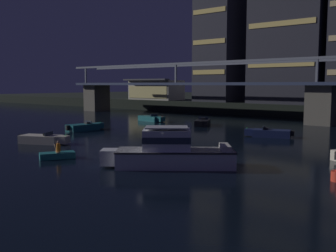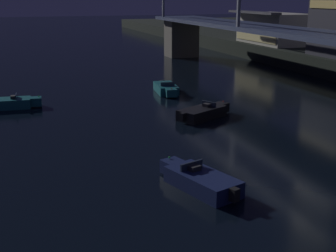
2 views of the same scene
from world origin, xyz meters
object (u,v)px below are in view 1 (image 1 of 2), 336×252
(speedboat_mid_center, at_px, (151,118))
(waterfront_pavilion, at_px, (156,90))
(river_bridge, at_px, (323,92))
(speedboat_near_right, at_px, (203,122))
(tower_west_tall, at_px, (294,7))
(speedboat_near_center, at_px, (43,139))
(speedboat_mid_right, at_px, (269,133))
(tower_west_low, at_px, (226,29))
(speedboat_far_left, at_px, (84,127))
(dinghy_with_paddler, at_px, (57,155))
(cabin_cruiser_near_left, at_px, (171,152))

(speedboat_mid_center, bearing_deg, waterfront_pavilion, 129.12)
(river_bridge, distance_m, waterfront_pavilion, 42.73)
(speedboat_near_right, relative_size, speedboat_mid_center, 0.94)
(tower_west_tall, height_order, speedboat_near_center, tower_west_tall)
(speedboat_near_right, bearing_deg, tower_west_tall, 85.09)
(tower_west_tall, bearing_deg, speedboat_mid_right, -72.46)
(tower_west_low, xyz_separation_m, waterfront_pavilion, (-16.10, -3.81, -12.67))
(speedboat_near_center, xyz_separation_m, speedboat_far_left, (-5.46, 9.48, 0.00))
(tower_west_low, xyz_separation_m, tower_west_tall, (14.68, -0.91, 2.59))
(dinghy_with_paddler, bearing_deg, tower_west_low, 107.55)
(tower_west_low, height_order, waterfront_pavilion, tower_west_low)
(cabin_cruiser_near_left, relative_size, speedboat_far_left, 1.62)
(speedboat_near_center, xyz_separation_m, dinghy_with_paddler, (7.52, -3.75, -0.14))
(river_bridge, xyz_separation_m, speedboat_far_left, (-20.68, -25.55, -4.16))
(cabin_cruiser_near_left, relative_size, speedboat_near_right, 1.71)
(speedboat_near_right, relative_size, dinghy_with_paddler, 1.76)
(speedboat_near_center, height_order, speedboat_near_right, same)
(speedboat_mid_center, distance_m, speedboat_far_left, 14.50)
(tower_west_tall, height_order, waterfront_pavilion, tower_west_tall)
(cabin_cruiser_near_left, height_order, speedboat_far_left, cabin_cruiser_near_left)
(tower_west_tall, bearing_deg, dinghy_with_paddler, -87.26)
(river_bridge, bearing_deg, speedboat_mid_center, -153.45)
(tower_west_low, height_order, cabin_cruiser_near_left, tower_west_low)
(speedboat_near_center, relative_size, speedboat_far_left, 0.96)
(river_bridge, relative_size, speedboat_near_right, 20.52)
(river_bridge, height_order, speedboat_near_center, river_bridge)
(river_bridge, distance_m, speedboat_near_center, 38.42)
(river_bridge, relative_size, speedboat_far_left, 19.40)
(tower_west_low, height_order, speedboat_near_right, tower_west_low)
(cabin_cruiser_near_left, bearing_deg, waterfront_pavilion, 131.41)
(river_bridge, distance_m, speedboat_mid_right, 17.49)
(speedboat_near_right, bearing_deg, tower_west_low, 114.55)
(waterfront_pavilion, bearing_deg, tower_west_tall, 5.37)
(waterfront_pavilion, xyz_separation_m, speedboat_mid_right, (40.83, -28.90, -4.02))
(waterfront_pavilion, bearing_deg, river_bridge, -16.19)
(speedboat_far_left, bearing_deg, river_bridge, 51.01)
(speedboat_near_center, xyz_separation_m, speedboat_mid_right, (15.01, 18.04, 0.00))
(waterfront_pavilion, bearing_deg, speedboat_mid_right, -35.29)
(speedboat_mid_center, height_order, speedboat_mid_right, same)
(river_bridge, height_order, speedboat_near_right, river_bridge)
(tower_west_tall, bearing_deg, speedboat_near_center, -95.68)
(tower_west_low, relative_size, cabin_cruiser_near_left, 3.55)
(speedboat_mid_center, xyz_separation_m, dinghy_with_paddler, (14.59, -27.64, -0.14))
(speedboat_mid_right, height_order, dinghy_with_paddler, dinghy_with_paddler)
(speedboat_near_center, relative_size, speedboat_mid_right, 0.97)
(speedboat_mid_center, relative_size, speedboat_mid_right, 1.02)
(speedboat_mid_center, bearing_deg, cabin_cruiser_near_left, -46.58)
(dinghy_with_paddler, bearing_deg, speedboat_far_left, 134.46)
(waterfront_pavilion, bearing_deg, speedboat_near_center, -61.19)
(speedboat_near_center, bearing_deg, river_bridge, 66.52)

